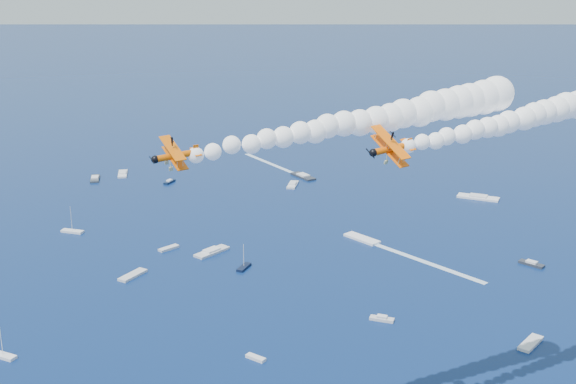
# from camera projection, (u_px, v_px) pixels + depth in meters

# --- Properties ---
(biplane_lead) EXTENTS (11.82, 12.29, 8.58)m
(biplane_lead) POSITION_uv_depth(u_px,v_px,m) (391.00, 149.00, 109.68)
(biplane_lead) COLOR #FC6005
(biplane_trail) EXTENTS (10.35, 11.04, 6.76)m
(biplane_trail) POSITION_uv_depth(u_px,v_px,m) (176.00, 156.00, 101.57)
(biplane_trail) COLOR #DE5904
(smoke_trail_lead) EXTENTS (60.27, 58.98, 10.28)m
(smoke_trail_lead) POSITION_uv_depth(u_px,v_px,m) (534.00, 115.00, 122.32)
(smoke_trail_lead) COLOR white
(smoke_trail_trail) EXTENTS (60.19, 56.90, 10.28)m
(smoke_trail_trail) POSITION_uv_depth(u_px,v_px,m) (360.00, 122.00, 112.55)
(smoke_trail_trail) COLOR white
(spectator_boats) EXTENTS (236.06, 168.67, 0.70)m
(spectator_boats) POSITION_uv_depth(u_px,v_px,m) (304.00, 247.00, 219.11)
(spectator_boats) COLOR white
(spectator_boats) RESTS_ON ground
(boat_wakes) EXTENTS (152.16, 138.91, 0.04)m
(boat_wakes) POSITION_uv_depth(u_px,v_px,m) (427.00, 227.00, 236.23)
(boat_wakes) COLOR white
(boat_wakes) RESTS_ON ground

